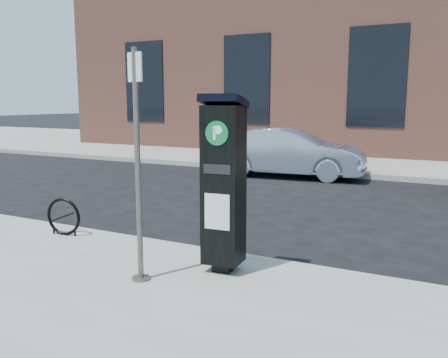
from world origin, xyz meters
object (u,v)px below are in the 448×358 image
Objects in this scene: parking_kiosk at (223,182)px; car_silver at (289,153)px; sign_pole at (138,169)px; bike_rack at (64,217)px.

parking_kiosk reaches higher than car_silver.
parking_kiosk is 1.01m from sign_pole.
sign_pole reaches higher than car_silver.
sign_pole is 8.87m from car_silver.
car_silver is (-2.04, 8.04, -0.52)m from parking_kiosk.
parking_kiosk is 8.32m from car_silver.
sign_pole is at bearing -140.12° from parking_kiosk.
bike_rack is at bearing 171.73° from sign_pole.
parking_kiosk is at bearing 60.19° from sign_pole.
parking_kiosk is at bearing -171.98° from car_silver.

